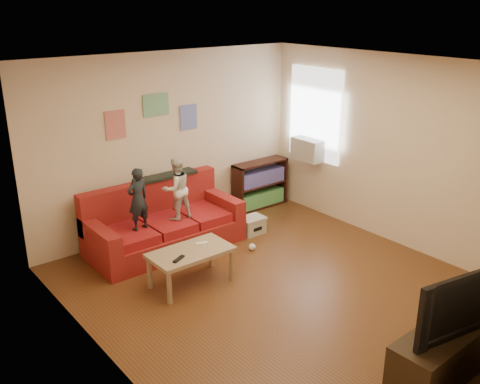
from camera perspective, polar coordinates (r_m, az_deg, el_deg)
room_shell at (r=6.18m, az=4.64°, el=0.65°), size 4.52×5.02×2.72m
sofa at (r=7.74m, az=-8.24°, el=-3.59°), size 2.18×1.00×0.96m
child_a at (r=7.19m, az=-10.84°, el=-0.75°), size 0.34×0.25×0.86m
child_b at (r=7.46m, az=-6.80°, el=0.36°), size 0.43×0.34×0.89m
coffee_table at (r=6.67m, az=-5.26°, el=-6.74°), size 1.03×0.56×0.46m
remote at (r=6.43m, az=-6.56°, el=-7.11°), size 0.20×0.13×0.02m
game_controller at (r=6.77m, az=-4.11°, el=-5.51°), size 0.15×0.10×0.03m
bookshelf at (r=9.15m, az=2.13°, el=0.59°), size 1.01×0.30×0.81m
window at (r=8.75m, az=8.00°, el=8.22°), size 0.04×1.08×1.48m
ac_unit at (r=8.79m, az=7.29°, el=4.55°), size 0.28×0.55×0.35m
artwork_left at (r=7.60m, az=-13.14°, el=6.99°), size 0.30×0.01×0.40m
artwork_center at (r=7.86m, az=-8.96°, el=9.16°), size 0.42×0.01×0.32m
artwork_right at (r=8.18m, az=-5.50°, el=7.95°), size 0.30×0.01×0.38m
file_box at (r=8.16m, az=1.28°, el=-3.56°), size 0.38×0.29×0.26m
tv_stand at (r=5.59m, az=21.10°, el=-15.67°), size 1.34×0.48×0.50m
television at (r=5.29m, az=21.86°, el=-10.63°), size 1.10×0.34×0.63m
tissue at (r=7.66m, az=1.31°, el=-5.88°), size 0.12×0.12×0.10m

